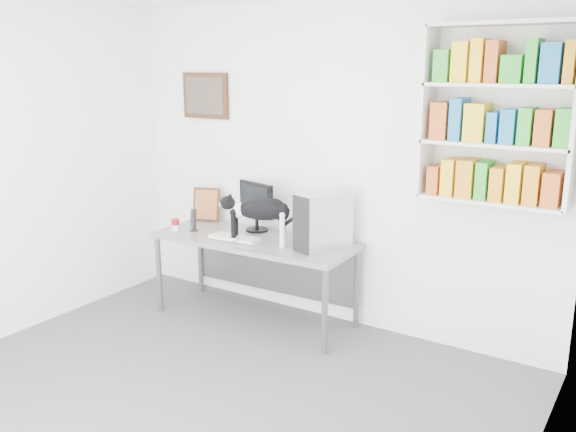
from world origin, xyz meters
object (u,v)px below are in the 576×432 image
Objects in this scene: speaker at (194,220)px; soup_can at (175,225)px; monitor at (257,206)px; pc_tower at (323,220)px; bookshelf at (498,115)px; keyboard at (235,238)px; cat at (261,221)px; leaning_print at (206,204)px; desk at (255,279)px.

speaker is 1.95× the size of soup_can.
soup_can is (-0.61, -0.39, -0.17)m from monitor.
monitor is 0.97× the size of pc_tower.
bookshelf reaches higher than keyboard.
bookshelf is at bearing -11.04° from cat.
pc_tower is at bearing -10.93° from speaker.
monitor is 0.40m from keyboard.
bookshelf reaches higher than monitor.
soup_can is at bearing -150.73° from pc_tower.
cat is (0.76, -0.04, 0.10)m from speaker.
leaning_print reaches higher than speaker.
cat reaches higher than soup_can.
speaker is 0.38m from leaning_print.
keyboard is at bearing -22.27° from speaker.
leaning_print reaches higher than keyboard.
monitor is at bearing 105.76° from cat.
monitor is 4.22× the size of soup_can.
speaker reaches higher than soup_can.
leaning_print is (-2.62, -0.01, -0.95)m from bookshelf.
cat reaches higher than speaker.
bookshelf is 2.41m from desk.
pc_tower reaches higher than leaning_print.
soup_can reaches higher than keyboard.
leaning_print is at bearing 132.92° from cat.
cat is at bearing -41.70° from desk.
soup_can is (-0.00, -0.43, -0.11)m from leaning_print.
monitor is at bearing -21.95° from leaning_print.
monitor is at bearing -171.57° from pc_tower.
pc_tower is at bearing -25.80° from leaning_print.
bookshelf is at bearing 5.63° from desk.
bookshelf is 2.70m from speaker.
monitor is 0.77m from pc_tower.
desk is 0.42m from keyboard.
monitor is (-2.00, -0.05, -0.89)m from bookshelf.
monitor is at bearing 32.53° from soup_can.
cat is at bearing -166.99° from bookshelf.
desk is (-1.88, -0.26, -1.48)m from bookshelf.
desk is 2.71× the size of cat.
desk is 5.42× the size of leaning_print.
desk is 0.88m from pc_tower.
speaker is 0.77m from cat.
bookshelf is 2.31m from keyboard.
pc_tower is 4.35× the size of soup_can.
keyboard is (-1.99, -0.39, -1.09)m from bookshelf.
leaning_print is at bearing 144.36° from keyboard.
leaning_print is at bearing -168.75° from monitor.
pc_tower reaches higher than monitor.
bookshelf is 11.62× the size of soup_can.
keyboard is at bearing 4.93° from soup_can.
speaker is at bearing 171.75° from keyboard.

